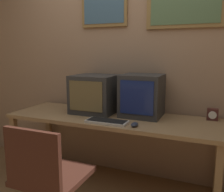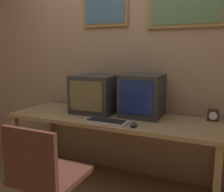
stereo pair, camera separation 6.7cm
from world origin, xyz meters
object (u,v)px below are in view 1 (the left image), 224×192
at_px(monitor_left, 95,94).
at_px(office_chair, 49,189).
at_px(monitor_right, 142,95).
at_px(mouse_near_keyboard, 135,125).
at_px(desk_clock, 213,114).
at_px(keyboard_main, 107,122).

height_order(monitor_left, office_chair, monitor_left).
relative_size(monitor_right, mouse_near_keyboard, 4.11).
bearing_deg(monitor_right, desk_clock, 8.88).
height_order(monitor_right, office_chair, monitor_right).
bearing_deg(desk_clock, monitor_left, -173.24).
height_order(monitor_left, keyboard_main, monitor_left).
bearing_deg(keyboard_main, desk_clock, 28.06).
bearing_deg(monitor_left, mouse_near_keyboard, -31.89).
height_order(monitor_left, mouse_near_keyboard, monitor_left).
bearing_deg(keyboard_main, monitor_right, 58.98).
xyz_separation_m(monitor_left, mouse_near_keyboard, (0.56, -0.35, -0.18)).
relative_size(monitor_left, office_chair, 0.49).
distance_m(monitor_left, office_chair, 1.13).
bearing_deg(desk_clock, office_chair, -134.08).
height_order(keyboard_main, mouse_near_keyboard, mouse_near_keyboard).
xyz_separation_m(monitor_right, desk_clock, (0.67, 0.10, -0.15)).
bearing_deg(monitor_right, mouse_near_keyboard, -82.99).
bearing_deg(keyboard_main, office_chair, -106.26).
distance_m(keyboard_main, office_chair, 0.76).
relative_size(monitor_left, mouse_near_keyboard, 4.35).
relative_size(desk_clock, office_chair, 0.13).
xyz_separation_m(monitor_right, keyboard_main, (-0.22, -0.37, -0.20)).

